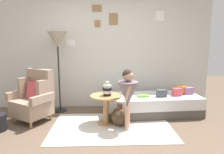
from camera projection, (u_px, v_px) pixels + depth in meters
The scene contains 15 objects.
ground_plane at pixel (104, 147), 2.91m from camera, with size 12.00×12.00×0.00m, color brown.
gallery_wall at pixel (104, 50), 4.61m from camera, with size 4.80×0.12×2.60m.
rug at pixel (112, 127), 3.60m from camera, with size 2.08×1.34×0.01m, color silver.
armchair at pixel (34, 98), 3.85m from camera, with size 0.90×0.85×0.97m.
daybed at pixel (152, 105), 4.22m from camera, with size 1.95×0.94×0.40m.
pillow_head at pixel (188, 91), 4.27m from camera, with size 0.21×0.12×0.14m, color gray.
pillow_mid at pixel (180, 90), 4.29m from camera, with size 0.20×0.12×0.17m, color orange.
pillow_back at pixel (177, 92), 4.14m from camera, with size 0.17×0.12×0.15m, color #D64C56.
pillow_extra at pixel (162, 93), 4.06m from camera, with size 0.18×0.12×0.14m, color #474C56.
side_table at pixel (106, 104), 3.68m from camera, with size 0.56×0.56×0.54m.
vase_striped at pixel (107, 90), 3.62m from camera, with size 0.17×0.17×0.25m.
floor_lamp at pixel (58, 43), 4.19m from camera, with size 0.41×0.41×1.69m.
person_child at pixel (128, 92), 3.40m from camera, with size 0.34×0.34×1.04m.
book_on_daybed at pixel (143, 96), 4.08m from camera, with size 0.22×0.16×0.03m, color #5C9F33.
demijohn_near at pixel (120, 117), 3.64m from camera, with size 0.32×0.32×0.41m.
Camera 1 is at (0.01, -2.70, 1.48)m, focal length 32.79 mm.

